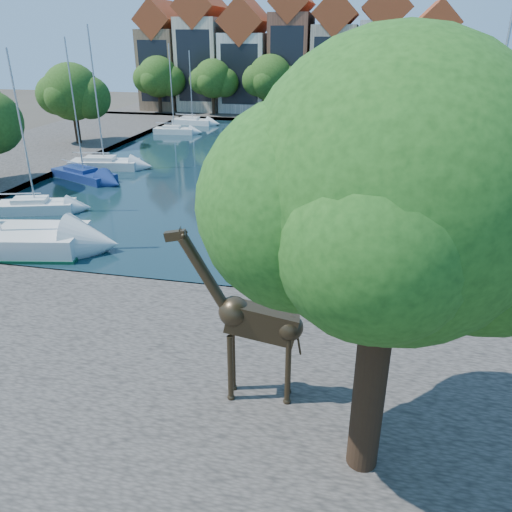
{
  "coord_description": "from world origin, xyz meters",
  "views": [
    {
      "loc": [
        6.81,
        -19.21,
        10.84
      ],
      "look_at": [
        3.17,
        -2.0,
        3.0
      ],
      "focal_mm": 35.0,
      "sensor_mm": 36.0,
      "label": 1
    }
  ],
  "objects_px": {
    "sailboat_right_a": "(471,235)",
    "giraffe_statue": "(251,321)",
    "sailboat_left_a": "(36,204)",
    "plane_tree": "(397,202)"
  },
  "relations": [
    {
      "from": "sailboat_right_a",
      "to": "sailboat_left_a",
      "type": "bearing_deg",
      "value": 179.9
    },
    {
      "from": "plane_tree",
      "to": "sailboat_right_a",
      "type": "distance_m",
      "value": 19.47
    },
    {
      "from": "plane_tree",
      "to": "giraffe_statue",
      "type": "distance_m",
      "value": 6.05
    },
    {
      "from": "plane_tree",
      "to": "sailboat_left_a",
      "type": "xyz_separation_m",
      "value": [
        -21.43,
        17.37,
        -7.02
      ]
    },
    {
      "from": "plane_tree",
      "to": "sailboat_left_a",
      "type": "distance_m",
      "value": 28.47
    },
    {
      "from": "sailboat_right_a",
      "to": "plane_tree",
      "type": "bearing_deg",
      "value": -107.69
    },
    {
      "from": "sailboat_left_a",
      "to": "sailboat_right_a",
      "type": "bearing_deg",
      "value": -0.1
    },
    {
      "from": "sailboat_right_a",
      "to": "giraffe_statue",
      "type": "bearing_deg",
      "value": -120.57
    },
    {
      "from": "giraffe_statue",
      "to": "sailboat_right_a",
      "type": "bearing_deg",
      "value": 59.43
    },
    {
      "from": "giraffe_statue",
      "to": "sailboat_left_a",
      "type": "bearing_deg",
      "value": 139.36
    }
  ]
}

